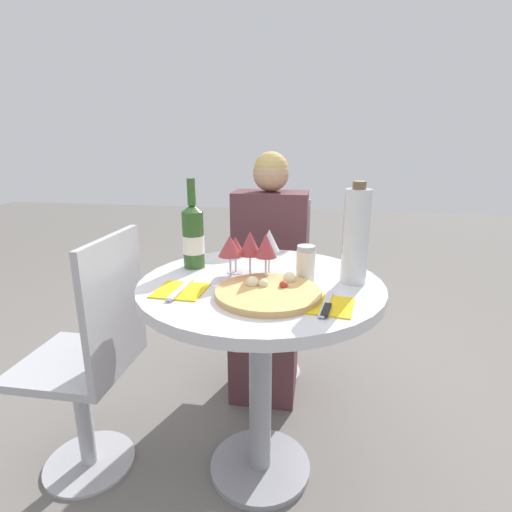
{
  "coord_description": "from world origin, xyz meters",
  "views": [
    {
      "loc": [
        0.18,
        -1.23,
        1.22
      ],
      "look_at": [
        -0.01,
        -0.05,
        0.87
      ],
      "focal_mm": 28.0,
      "sensor_mm": 36.0,
      "label": 1
    }
  ],
  "objects": [
    {
      "name": "ground_plane",
      "position": [
        0.0,
        0.0,
        0.0
      ],
      "size": [
        12.0,
        12.0,
        0.0
      ],
      "primitive_type": "plane",
      "color": "slate",
      "rests_on": "ground"
    },
    {
      "name": "dining_table",
      "position": [
        0.0,
        0.0,
        0.61
      ],
      "size": [
        0.81,
        0.81,
        0.77
      ],
      "color": "gray",
      "rests_on": "ground_plane"
    },
    {
      "name": "chair_behind_diner",
      "position": [
        -0.05,
        0.74,
        0.45
      ],
      "size": [
        0.38,
        0.38,
        0.92
      ],
      "rotation": [
        0.0,
        0.0,
        3.14
      ],
      "color": "#ADADB2",
      "rests_on": "ground_plane"
    },
    {
      "name": "seated_diner",
      "position": [
        -0.05,
        0.6,
        0.52
      ],
      "size": [
        0.36,
        0.42,
        1.17
      ],
      "rotation": [
        0.0,
        0.0,
        3.14
      ],
      "color": "#512D33",
      "rests_on": "ground_plane"
    },
    {
      "name": "chair_empty_side",
      "position": [
        -0.6,
        -0.08,
        0.45
      ],
      "size": [
        0.38,
        0.38,
        0.92
      ],
      "rotation": [
        0.0,
        0.0,
        1.57
      ],
      "color": "#ADADB2",
      "rests_on": "ground_plane"
    },
    {
      "name": "pizza_large",
      "position": [
        0.04,
        -0.12,
        0.78
      ],
      "size": [
        0.32,
        0.32,
        0.05
      ],
      "color": "tan",
      "rests_on": "dining_table"
    },
    {
      "name": "wine_bottle",
      "position": [
        -0.26,
        0.11,
        0.88
      ],
      "size": [
        0.08,
        0.08,
        0.32
      ],
      "color": "#2D5623",
      "rests_on": "dining_table"
    },
    {
      "name": "tall_carafe",
      "position": [
        0.3,
        0.04,
        0.92
      ],
      "size": [
        0.08,
        0.08,
        0.33
      ],
      "color": "silver",
      "rests_on": "dining_table"
    },
    {
      "name": "sugar_shaker",
      "position": [
        0.14,
        0.04,
        0.83
      ],
      "size": [
        0.06,
        0.06,
        0.12
      ],
      "color": "silver",
      "rests_on": "dining_table"
    },
    {
      "name": "wine_glass_front_right",
      "position": [
        0.02,
        -0.01,
        0.89
      ],
      "size": [
        0.07,
        0.07,
        0.17
      ],
      "color": "silver",
      "rests_on": "dining_table"
    },
    {
      "name": "wine_glass_back_left",
      "position": [
        -0.1,
        0.08,
        0.86
      ],
      "size": [
        0.06,
        0.06,
        0.13
      ],
      "color": "silver",
      "rests_on": "dining_table"
    },
    {
      "name": "wine_glass_center",
      "position": [
        -0.04,
        0.04,
        0.88
      ],
      "size": [
        0.08,
        0.08,
        0.16
      ],
      "color": "silver",
      "rests_on": "dining_table"
    },
    {
      "name": "wine_glass_back_right",
      "position": [
        0.02,
        0.08,
        0.89
      ],
      "size": [
        0.07,
        0.07,
        0.16
      ],
      "color": "silver",
      "rests_on": "dining_table"
    },
    {
      "name": "wine_glass_front_left",
      "position": [
        -0.1,
        -0.01,
        0.88
      ],
      "size": [
        0.08,
        0.08,
        0.15
      ],
      "color": "silver",
      "rests_on": "dining_table"
    },
    {
      "name": "place_setting_left",
      "position": [
        -0.23,
        -0.13,
        0.77
      ],
      "size": [
        0.16,
        0.19,
        0.01
      ],
      "color": "gold",
      "rests_on": "dining_table"
    },
    {
      "name": "place_setting_right",
      "position": [
        0.21,
        -0.18,
        0.77
      ],
      "size": [
        0.17,
        0.19,
        0.01
      ],
      "color": "gold",
      "rests_on": "dining_table"
    }
  ]
}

